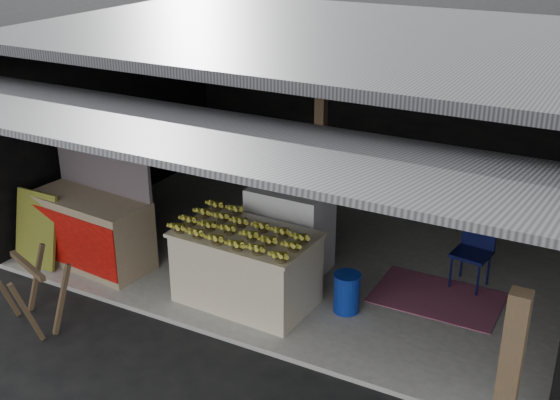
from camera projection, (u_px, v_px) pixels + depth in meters
The scene contains 13 objects.
ground at pixel (218, 339), 7.75m from camera, with size 80.00×80.00×0.00m, color black.
concrete_slab at pixel (317, 247), 9.76m from camera, with size 7.00×5.00×0.06m, color gray.
shophouse at pixel (330, 97), 9.21m from camera, with size 7.40×7.29×3.02m.
banana_table at pixel (246, 267), 8.22m from camera, with size 1.65×1.05×0.89m.
banana_pile at pixel (246, 226), 8.01m from camera, with size 1.49×0.89×0.18m, color gold, non-canonical shape.
white_crate at pixel (290, 229), 8.96m from camera, with size 1.00×0.69×1.10m.
neighbor_stall at pixel (91, 227), 9.11m from camera, with size 1.69×0.87×1.69m.
green_signboard at pixel (36, 229), 9.06m from camera, with size 0.67×0.04×1.00m, color black.
sawhorse at pixel (31, 287), 7.80m from camera, with size 0.91×0.90×0.80m.
water_barrel at pixel (347, 294), 8.10m from camera, with size 0.30×0.30×0.45m, color navy.
plastic_chair at pixel (475, 245), 8.57m from camera, with size 0.48×0.48×0.90m.
magenta_rug at pixel (437, 297), 8.45m from camera, with size 1.50×1.00×0.01m, color maroon.
picture_frames at pixel (376, 77), 11.03m from camera, with size 1.62×0.04×0.46m.
Camera 1 is at (3.72, -5.42, 4.43)m, focal length 45.00 mm.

